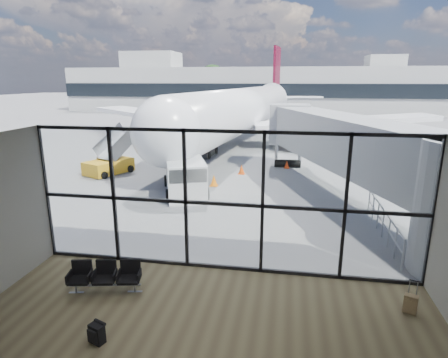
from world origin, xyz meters
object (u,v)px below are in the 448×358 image
(seating_row, at_px, (105,275))
(airliner, at_px, (246,109))
(mobile_stairs, at_px, (110,164))
(suitcase, at_px, (411,304))
(service_van, at_px, (185,176))
(belt_loader, at_px, (204,148))
(backpack, at_px, (97,334))

(seating_row, xyz_separation_m, airliner, (0.81, 27.45, 2.61))
(mobile_stairs, bearing_deg, suitcase, -16.39)
(seating_row, relative_size, service_van, 0.43)
(seating_row, distance_m, service_van, 9.62)
(airliner, xyz_separation_m, belt_loader, (-2.43, -7.60, -2.47))
(mobile_stairs, bearing_deg, service_van, -5.35)
(suitcase, relative_size, mobile_stairs, 0.24)
(belt_loader, bearing_deg, mobile_stairs, -120.65)
(belt_loader, distance_m, mobile_stairs, 8.25)
(service_van, bearing_deg, belt_loader, 77.09)
(belt_loader, xyz_separation_m, mobile_stairs, (-4.72, -6.77, -0.05))
(service_van, bearing_deg, suitcase, -67.26)
(suitcase, xyz_separation_m, mobile_stairs, (-14.64, 12.75, 0.32))
(service_van, xyz_separation_m, mobile_stairs, (-6.02, 3.48, -0.38))
(airliner, bearing_deg, mobile_stairs, -109.03)
(service_van, distance_m, belt_loader, 10.34)
(suitcase, xyz_separation_m, airliner, (-7.50, 27.12, 2.84))
(backpack, distance_m, belt_loader, 22.12)
(airliner, bearing_deg, belt_loader, -100.29)
(airliner, distance_m, mobile_stairs, 16.25)
(belt_loader, height_order, mobile_stairs, mobile_stairs)
(seating_row, relative_size, mobile_stairs, 0.53)
(seating_row, bearing_deg, backpack, -79.98)
(backpack, relative_size, service_van, 0.11)
(backpack, bearing_deg, airliner, 111.51)
(suitcase, height_order, belt_loader, belt_loader)
(airliner, height_order, service_van, airliner)
(belt_loader, bearing_deg, suitcase, -58.83)
(mobile_stairs, bearing_deg, backpack, -40.09)
(belt_loader, bearing_deg, airliner, 76.53)
(mobile_stairs, bearing_deg, belt_loader, 79.79)
(backpack, height_order, mobile_stairs, mobile_stairs)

